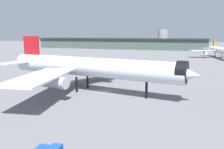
{
  "coord_description": "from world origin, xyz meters",
  "views": [
    {
      "loc": [
        14.72,
        -57.57,
        15.2
      ],
      "look_at": [
        2.74,
        -2.13,
        5.11
      ],
      "focal_mm": 35.82,
      "sensor_mm": 36.0,
      "label": 1
    }
  ],
  "objects": [
    {
      "name": "ground",
      "position": [
        0.0,
        0.0,
        0.0
      ],
      "size": [
        900.0,
        900.0,
        0.0
      ],
      "primitive_type": "plane",
      "color": "slate"
    },
    {
      "name": "airliner_near_gate",
      "position": [
        -4.28,
        -0.25,
        6.52
      ],
      "size": [
        56.08,
        50.27,
        14.82
      ],
      "rotation": [
        0.0,
        0.0,
        -0.26
      ],
      "color": "silver",
      "rests_on": "ground"
    },
    {
      "name": "airliner_far_taxiway",
      "position": [
        52.69,
        100.41,
        5.23
      ],
      "size": [
        37.88,
        41.52,
        11.88
      ],
      "rotation": [
        0.0,
        0.0,
        4.76
      ],
      "color": "silver",
      "rests_on": "ground"
    },
    {
      "name": "terminal_building",
      "position": [
        -30.18,
        191.21,
        6.02
      ],
      "size": [
        189.19,
        57.24,
        20.61
      ],
      "rotation": [
        0.0,
        0.0,
        -0.13
      ],
      "color": "#475651",
      "rests_on": "ground"
    },
    {
      "name": "baggage_cart_trailing",
      "position": [
        9.99,
        29.48,
        0.98
      ],
      "size": [
        2.85,
        2.87,
        1.82
      ],
      "rotation": [
        0.0,
        0.0,
        3.96
      ],
      "color": "black",
      "rests_on": "ground"
    }
  ]
}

